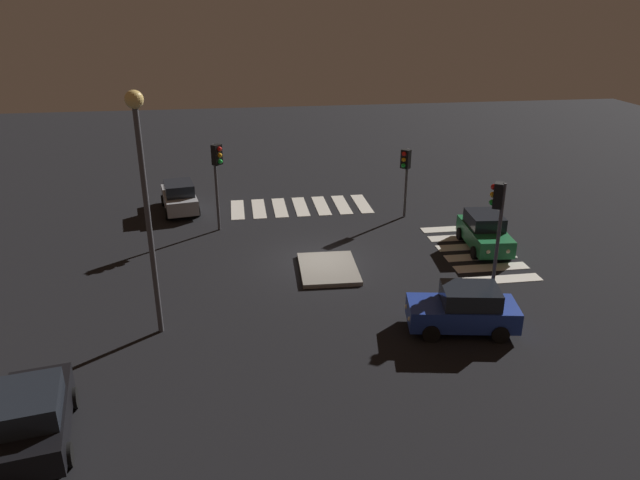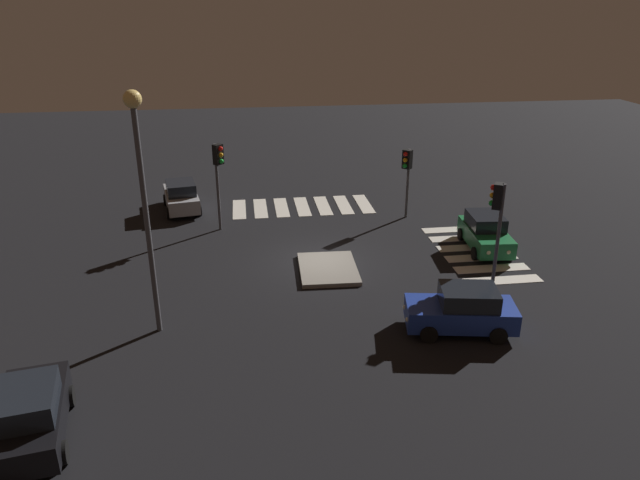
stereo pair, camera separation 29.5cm
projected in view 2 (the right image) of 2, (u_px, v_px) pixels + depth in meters
The scene contains 12 objects.
ground_plane at pixel (320, 261), 25.69m from camera, with size 80.00×80.00×0.00m, color black.
traffic_island at pixel (328, 269), 24.75m from camera, with size 3.27×2.50×0.18m.
car_silver at pixel (181, 196), 31.57m from camera, with size 3.93×2.26×1.64m.
car_green at pixel (485, 233), 26.66m from camera, with size 3.82×2.00×1.62m.
car_blue at pixel (462, 310), 20.01m from camera, with size 2.23×3.90×1.62m.
car_black at pixel (30, 414), 14.98m from camera, with size 3.97×2.27×1.65m.
traffic_light_south at pixel (497, 211), 21.81m from camera, with size 0.54×0.53×4.38m.
traffic_light_north at pixel (218, 166), 27.93m from camera, with size 0.54×0.54×4.31m.
traffic_light_east at pixel (407, 167), 29.74m from camera, with size 0.54×0.54×3.63m.
street_lamp at pixel (141, 176), 18.26m from camera, with size 0.56×0.56×8.15m.
crosswalk_near at pixel (476, 252), 26.56m from camera, with size 6.45×3.20×0.02m.
crosswalk_side at pixel (302, 207), 32.43m from camera, with size 3.20×7.60×0.02m.
Camera 2 is at (-23.21, 3.11, 10.60)m, focal length 33.06 mm.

